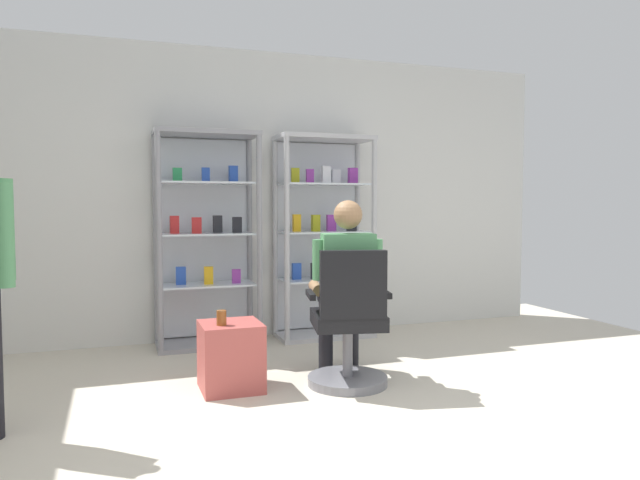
{
  "coord_description": "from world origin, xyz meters",
  "views": [
    {
      "loc": [
        -1.32,
        -2.52,
        1.26
      ],
      "look_at": [
        0.1,
        1.54,
        1.0
      ],
      "focal_mm": 33.02,
      "sensor_mm": 36.0,
      "label": 1
    }
  ],
  "objects_px": {
    "display_cabinet_right": "(322,235)",
    "tea_glass": "(221,318)",
    "display_cabinet_left": "(206,238)",
    "seated_shopkeeper": "(345,281)",
    "storage_crate": "(231,356)",
    "office_chair": "(349,331)"
  },
  "relations": [
    {
      "from": "seated_shopkeeper",
      "to": "tea_glass",
      "type": "xyz_separation_m",
      "value": [
        -0.89,
        -0.01,
        -0.2
      ]
    },
    {
      "from": "display_cabinet_left",
      "to": "seated_shopkeeper",
      "type": "height_order",
      "value": "display_cabinet_left"
    },
    {
      "from": "display_cabinet_left",
      "to": "storage_crate",
      "type": "xyz_separation_m",
      "value": [
        -0.04,
        -1.36,
        -0.73
      ]
    },
    {
      "from": "seated_shopkeeper",
      "to": "tea_glass",
      "type": "bearing_deg",
      "value": -179.61
    },
    {
      "from": "office_chair",
      "to": "storage_crate",
      "type": "bearing_deg",
      "value": 164.45
    },
    {
      "from": "display_cabinet_right",
      "to": "display_cabinet_left",
      "type": "bearing_deg",
      "value": 179.96
    },
    {
      "from": "office_chair",
      "to": "storage_crate",
      "type": "relative_size",
      "value": 2.09
    },
    {
      "from": "tea_glass",
      "to": "seated_shopkeeper",
      "type": "bearing_deg",
      "value": 0.39
    },
    {
      "from": "storage_crate",
      "to": "tea_glass",
      "type": "relative_size",
      "value": 4.58
    },
    {
      "from": "display_cabinet_left",
      "to": "seated_shopkeeper",
      "type": "bearing_deg",
      "value": -61.51
    },
    {
      "from": "display_cabinet_left",
      "to": "seated_shopkeeper",
      "type": "xyz_separation_m",
      "value": [
        0.77,
        -1.42,
        -0.25
      ]
    },
    {
      "from": "display_cabinet_right",
      "to": "seated_shopkeeper",
      "type": "distance_m",
      "value": 1.48
    },
    {
      "from": "display_cabinet_left",
      "to": "seated_shopkeeper",
      "type": "distance_m",
      "value": 1.64
    },
    {
      "from": "display_cabinet_right",
      "to": "seated_shopkeeper",
      "type": "xyz_separation_m",
      "value": [
        -0.33,
        -1.42,
        -0.25
      ]
    },
    {
      "from": "seated_shopkeeper",
      "to": "office_chair",
      "type": "bearing_deg",
      "value": -102.15
    },
    {
      "from": "storage_crate",
      "to": "tea_glass",
      "type": "distance_m",
      "value": 0.3
    },
    {
      "from": "display_cabinet_right",
      "to": "office_chair",
      "type": "height_order",
      "value": "display_cabinet_right"
    },
    {
      "from": "display_cabinet_left",
      "to": "storage_crate",
      "type": "height_order",
      "value": "display_cabinet_left"
    },
    {
      "from": "display_cabinet_left",
      "to": "storage_crate",
      "type": "relative_size",
      "value": 4.14
    },
    {
      "from": "storage_crate",
      "to": "tea_glass",
      "type": "bearing_deg",
      "value": -138.46
    },
    {
      "from": "display_cabinet_right",
      "to": "tea_glass",
      "type": "distance_m",
      "value": 1.93
    },
    {
      "from": "display_cabinet_right",
      "to": "tea_glass",
      "type": "relative_size",
      "value": 18.96
    }
  ]
}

